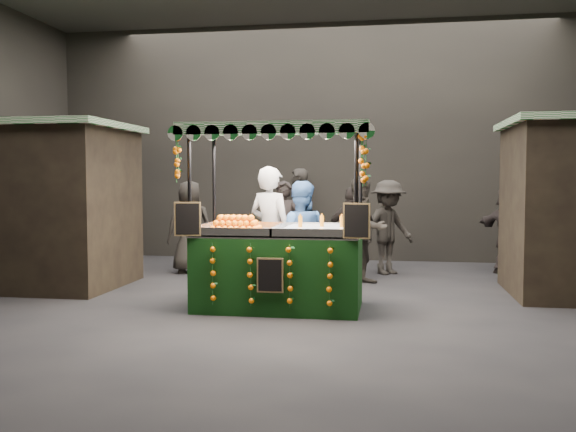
# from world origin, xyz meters

# --- Properties ---
(ground) EXTENTS (12.00, 12.00, 0.00)m
(ground) POSITION_xyz_m (0.00, 0.00, 0.00)
(ground) COLOR black
(ground) RESTS_ON ground
(market_hall) EXTENTS (12.10, 10.10, 5.05)m
(market_hall) POSITION_xyz_m (0.00, 0.00, 3.38)
(market_hall) COLOR black
(market_hall) RESTS_ON ground
(neighbour_stall_left) EXTENTS (3.00, 2.20, 2.60)m
(neighbour_stall_left) POSITION_xyz_m (-4.40, 1.00, 1.31)
(neighbour_stall_left) COLOR black
(neighbour_stall_left) RESTS_ON ground
(juice_stall) EXTENTS (2.50, 1.47, 2.42)m
(juice_stall) POSITION_xyz_m (-0.21, -0.14, 0.75)
(juice_stall) COLOR black
(juice_stall) RESTS_ON ground
(vendor_grey) EXTENTS (0.82, 0.70, 1.90)m
(vendor_grey) POSITION_xyz_m (-0.50, 0.69, 0.95)
(vendor_grey) COLOR gray
(vendor_grey) RESTS_ON ground
(vendor_blue) EXTENTS (0.89, 0.73, 1.69)m
(vendor_blue) POSITION_xyz_m (-0.07, 0.75, 0.85)
(vendor_blue) COLOR #294B83
(vendor_blue) RESTS_ON ground
(shopper_0) EXTENTS (0.65, 0.45, 1.69)m
(shopper_0) POSITION_xyz_m (-0.62, 2.59, 0.85)
(shopper_0) COLOR black
(shopper_0) RESTS_ON ground
(shopper_1) EXTENTS (0.84, 0.66, 1.70)m
(shopper_1) POSITION_xyz_m (4.13, 3.26, 0.85)
(shopper_1) COLOR #2E2A26
(shopper_1) RESTS_ON ground
(shopper_2) EXTENTS (0.94, 0.42, 1.58)m
(shopper_2) POSITION_xyz_m (0.58, 2.66, 0.79)
(shopper_2) COLOR black
(shopper_2) RESTS_ON ground
(shopper_3) EXTENTS (1.24, 1.21, 1.70)m
(shopper_3) POSITION_xyz_m (1.20, 3.14, 0.85)
(shopper_3) COLOR black
(shopper_3) RESTS_ON ground
(shopper_4) EXTENTS (0.97, 0.82, 1.69)m
(shopper_4) POSITION_xyz_m (-2.39, 2.72, 0.85)
(shopper_4) COLOR black
(shopper_4) RESTS_ON ground
(shopper_5) EXTENTS (1.40, 1.49, 1.67)m
(shopper_5) POSITION_xyz_m (3.36, 3.49, 0.84)
(shopper_5) COLOR #2C2524
(shopper_5) RESTS_ON ground
(shopper_6) EXTENTS (0.51, 0.73, 1.94)m
(shopper_6) POSITION_xyz_m (-0.68, 4.60, 0.97)
(shopper_6) COLOR #2B2723
(shopper_6) RESTS_ON ground
(shopper_7) EXTENTS (1.06, 0.99, 1.75)m
(shopper_7) POSITION_xyz_m (0.79, 2.00, 0.87)
(shopper_7) COLOR #2B2723
(shopper_7) RESTS_ON ground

